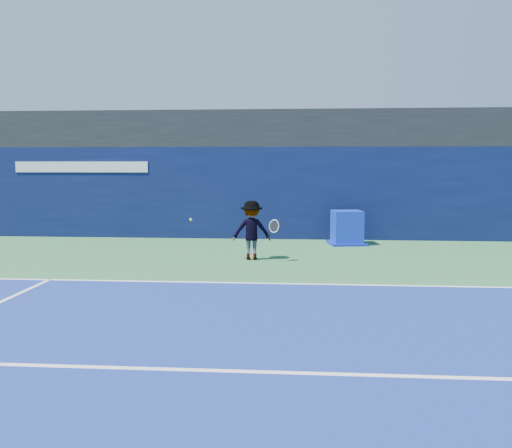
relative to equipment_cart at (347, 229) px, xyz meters
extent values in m
plane|color=#316E3A|center=(-1.69, -9.02, -0.47)|extent=(80.00, 80.00, 0.00)
cube|color=white|center=(-1.69, -6.02, -0.46)|extent=(24.00, 0.10, 0.01)
cube|color=white|center=(-1.69, -11.02, -0.46)|extent=(24.00, 0.10, 0.01)
cube|color=black|center=(-1.69, 2.48, 3.13)|extent=(36.00, 3.00, 1.20)
cube|color=#0B133C|center=(-1.69, 1.48, 1.03)|extent=(36.00, 1.00, 3.00)
cube|color=white|center=(-8.69, 0.97, 1.88)|extent=(4.50, 0.04, 0.35)
cube|color=#0C26B2|center=(0.00, 0.00, 0.05)|extent=(0.98, 0.98, 1.03)
cube|color=#0C19A9|center=(0.00, 0.00, -0.44)|extent=(1.23, 1.23, 0.07)
imported|color=white|center=(-2.66, -3.04, 0.29)|extent=(1.00, 0.61, 1.51)
cylinder|color=black|center=(-2.21, -3.29, 0.18)|extent=(0.07, 0.13, 0.24)
torus|color=white|center=(-2.07, -3.34, 0.43)|extent=(0.28, 0.16, 0.27)
cylinder|color=black|center=(-2.07, -3.34, 0.43)|extent=(0.23, 0.12, 0.23)
sphere|color=#A5D317|center=(-4.28, -2.82, 0.53)|extent=(0.07, 0.07, 0.07)
camera|label=1|loc=(-1.38, -17.47, 1.97)|focal=40.00mm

